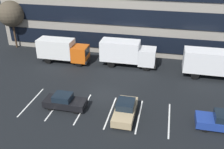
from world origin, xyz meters
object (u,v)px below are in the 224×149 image
(sedan_tan, at_px, (125,110))
(sedan_black, at_px, (65,102))
(box_truck_blue, at_px, (213,63))
(bare_tree, at_px, (11,14))
(sedan_navy, at_px, (223,121))
(box_truck_orange, at_px, (62,50))
(box_truck_white, at_px, (127,52))

(sedan_tan, bearing_deg, sedan_black, 178.45)
(box_truck_blue, relative_size, bare_tree, 1.01)
(sedan_tan, height_order, sedan_navy, sedan_navy)
(box_truck_blue, height_order, sedan_tan, box_truck_blue)
(sedan_black, distance_m, bare_tree, 20.29)
(box_truck_orange, relative_size, sedan_black, 1.68)
(sedan_tan, height_order, sedan_black, sedan_tan)
(bare_tree, bearing_deg, box_truck_orange, -21.71)
(sedan_tan, bearing_deg, sedan_navy, 0.91)
(box_truck_blue, xyz_separation_m, sedan_navy, (-0.21, -10.09, -1.16))
(box_truck_white, xyz_separation_m, sedan_tan, (1.78, -11.32, -1.17))
(box_truck_white, distance_m, sedan_tan, 11.52)
(box_truck_orange, height_order, sedan_tan, box_truck_orange)
(box_truck_white, height_order, sedan_tan, box_truck_white)
(box_truck_blue, height_order, sedan_black, box_truck_blue)
(box_truck_orange, height_order, sedan_navy, box_truck_orange)
(box_truck_blue, xyz_separation_m, box_truck_white, (-10.59, 1.10, 0.00))
(box_truck_orange, relative_size, sedan_tan, 1.59)
(sedan_navy, bearing_deg, box_truck_white, 132.85)
(box_truck_blue, relative_size, sedan_tan, 1.67)
(sedan_navy, height_order, sedan_black, sedan_navy)
(box_truck_orange, bearing_deg, box_truck_blue, -1.00)
(bare_tree, bearing_deg, sedan_tan, -35.68)
(box_truck_blue, height_order, bare_tree, bare_tree)
(box_truck_blue, xyz_separation_m, sedan_tan, (-8.81, -10.22, -1.17))
(bare_tree, bearing_deg, sedan_black, -45.65)
(sedan_navy, height_order, bare_tree, bare_tree)
(box_truck_blue, bearing_deg, bare_tree, 171.92)
(box_truck_blue, xyz_separation_m, bare_tree, (-28.73, 4.08, 3.37))
(box_truck_white, xyz_separation_m, sedan_black, (-4.32, -11.16, -1.21))
(box_truck_white, bearing_deg, bare_tree, 170.68)
(box_truck_blue, distance_m, sedan_black, 18.03)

